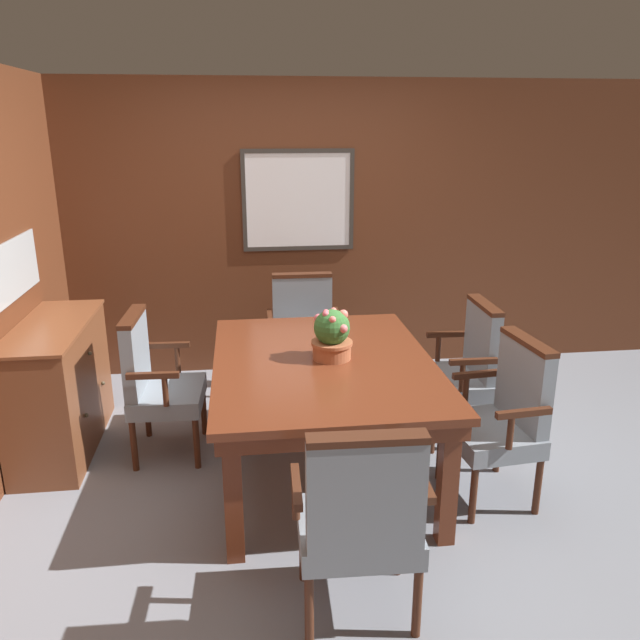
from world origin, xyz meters
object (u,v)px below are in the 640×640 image
at_px(dining_table, 323,374).
at_px(chair_right_near, 503,414).
at_px(sideboard_cabinet, 59,387).
at_px(potted_plant, 332,335).
at_px(chair_left_far, 155,379).
at_px(chair_head_near, 361,517).
at_px(chair_right_far, 464,366).
at_px(chair_head_far, 304,331).

bearing_deg(dining_table, chair_right_near, -20.42).
distance_m(dining_table, sideboard_cabinet, 1.79).
bearing_deg(potted_plant, chair_left_far, 161.23).
distance_m(chair_head_near, chair_right_far, 1.89).
bearing_deg(dining_table, potted_plant, 18.90).
bearing_deg(chair_left_far, dining_table, -107.94).
relative_size(chair_left_far, potted_plant, 3.12).
bearing_deg(potted_plant, chair_head_near, -92.55).
bearing_deg(potted_plant, chair_right_near, -22.49).
xyz_separation_m(chair_head_near, chair_head_far, (0.01, 2.48, 0.00)).
bearing_deg(chair_head_near, dining_table, -87.94).
bearing_deg(dining_table, chair_head_far, 89.63).
bearing_deg(chair_head_far, potted_plant, -86.80).
xyz_separation_m(chair_left_far, chair_head_far, (1.05, 0.87, 0.00)).
distance_m(chair_left_far, chair_head_far, 1.36).
distance_m(chair_head_near, potted_plant, 1.30).
distance_m(dining_table, chair_head_far, 1.26).
relative_size(chair_head_far, chair_right_near, 1.00).
distance_m(chair_head_far, sideboard_cabinet, 1.84).
distance_m(chair_right_far, chair_right_near, 0.74).
xyz_separation_m(chair_left_far, chair_right_far, (2.06, -0.02, 0.00)).
height_order(chair_head_far, sideboard_cabinet, chair_head_far).
relative_size(chair_right_far, potted_plant, 3.12).
bearing_deg(chair_right_near, potted_plant, -117.90).
height_order(chair_left_far, chair_right_near, same).
bearing_deg(chair_head_far, chair_right_far, -40.19).
bearing_deg(chair_left_far, potted_plant, -106.12).
bearing_deg(sideboard_cabinet, chair_right_near, -18.92).
distance_m(chair_left_far, chair_right_near, 2.16).
relative_size(dining_table, chair_left_far, 1.79).
xyz_separation_m(dining_table, chair_right_far, (1.02, 0.37, -0.14)).
xyz_separation_m(chair_right_far, potted_plant, (-0.97, -0.35, 0.38)).
distance_m(chair_right_far, sideboard_cabinet, 2.71).
xyz_separation_m(dining_table, sideboard_cabinet, (-1.69, 0.55, -0.23)).
xyz_separation_m(dining_table, chair_head_near, (-0.00, -1.22, -0.14)).
bearing_deg(chair_left_far, chair_head_far, -47.84).
xyz_separation_m(chair_right_far, chair_right_near, (-0.03, -0.74, 0.00)).
bearing_deg(chair_right_far, sideboard_cabinet, -92.70).
bearing_deg(chair_right_far, chair_left_far, -89.51).
distance_m(chair_head_far, potted_plant, 1.30).
bearing_deg(potted_plant, dining_table, -161.10).
bearing_deg(chair_head_far, chair_right_near, -57.87).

